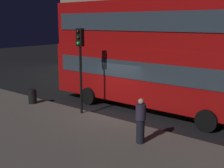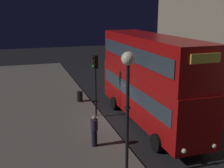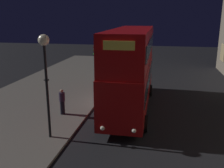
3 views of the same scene
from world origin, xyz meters
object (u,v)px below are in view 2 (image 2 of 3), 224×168
at_px(pedestrian, 94,131).
at_px(litter_bin, 80,96).
at_px(double_decker_bus, 149,76).
at_px(traffic_light_near_kerb, 95,73).
at_px(street_lamp, 128,83).

bearing_deg(pedestrian, litter_bin, 90.71).
xyz_separation_m(pedestrian, litter_bin, (-7.79, 0.82, -0.48)).
bearing_deg(double_decker_bus, pedestrian, -60.93).
distance_m(double_decker_bus, litter_bin, 6.91).
height_order(traffic_light_near_kerb, litter_bin, traffic_light_near_kerb).
height_order(double_decker_bus, pedestrian, double_decker_bus).
bearing_deg(street_lamp, pedestrian, -169.85).
height_order(double_decker_bus, street_lamp, double_decker_bus).
distance_m(traffic_light_near_kerb, pedestrian, 5.00).
distance_m(pedestrian, litter_bin, 7.85).
xyz_separation_m(double_decker_bus, traffic_light_near_kerb, (-1.92, -3.07, -0.02)).
bearing_deg(pedestrian, street_lamp, -73.13).
height_order(street_lamp, pedestrian, street_lamp).
height_order(double_decker_bus, litter_bin, double_decker_bus).
bearing_deg(street_lamp, litter_bin, 178.82).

